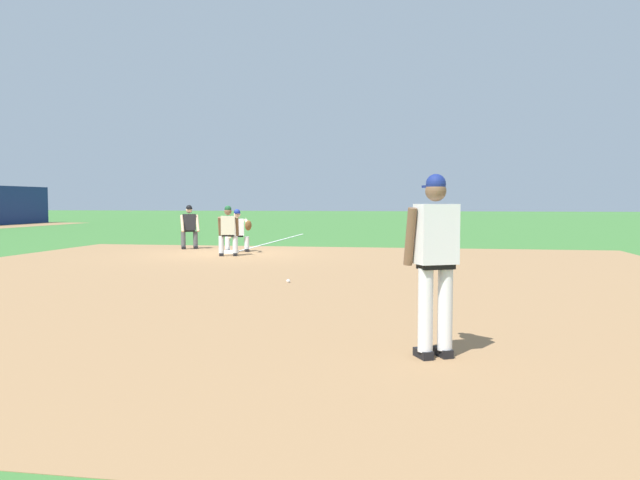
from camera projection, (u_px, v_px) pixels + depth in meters
The scene contains 9 objects.
ground_plane at pixel (231, 253), 18.88m from camera, with size 160.00×160.00×0.00m, color #3D7533.
infield_dirt_patch at pixel (282, 280), 12.59m from camera, with size 18.00×18.00×0.01m, color #9E754C.
foul_line_stripe at pixel (275, 241), 24.38m from camera, with size 11.17×0.10×0.00m, color white.
first_base_bag at pixel (231, 252), 18.88m from camera, with size 0.38×0.38×0.09m, color white.
baseball at pixel (288, 281), 12.10m from camera, with size 0.07×0.07×0.07m, color white.
pitcher at pixel (436, 254), 6.28m from camera, with size 0.83×0.59×1.86m.
first_baseman at pixel (238, 229), 19.33m from camera, with size 0.84×0.99×1.34m.
baserunner at pixel (228, 229), 17.94m from camera, with size 0.53×0.65×1.46m.
umpire at pixel (189, 225), 20.62m from camera, with size 0.62×0.68×1.46m.
Camera 1 is at (-18.10, -5.83, 1.59)m, focal length 35.00 mm.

